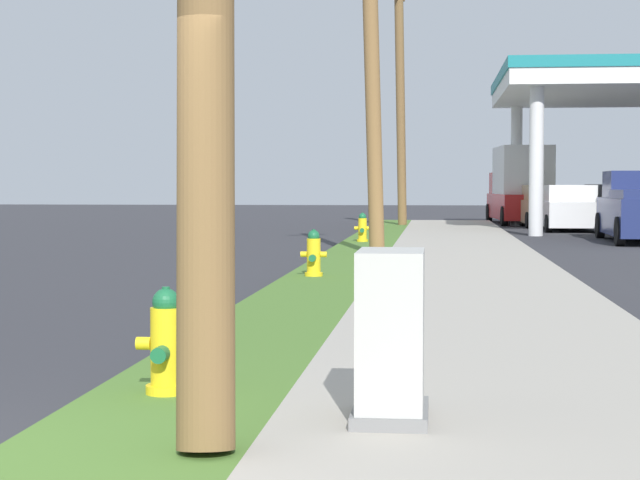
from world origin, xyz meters
TOP-DOWN VIEW (x-y plane):
  - grass_verge at (0.70, 0.00)m, footprint 1.40×80.00m
  - fire_hydrant_nearest at (0.56, 1.95)m, footprint 0.42×0.38m
  - fire_hydrant_second at (0.48, 11.77)m, footprint 0.42×0.38m
  - fire_hydrant_third at (0.54, 22.42)m, footprint 0.42×0.37m
  - utility_pole_midground at (1.07, 17.27)m, footprint 1.17×0.97m
  - utility_pole_background at (1.11, 34.08)m, footprint 0.55×1.56m
  - utility_cabinet at (2.15, 1.27)m, footprint 0.46×0.74m
  - car_white_by_near_pump at (6.95, 32.82)m, footprint 2.01×4.53m
  - car_tan_by_far_pump at (6.51, 36.32)m, footprint 2.22×4.62m
  - truck_red_at_far_bay at (5.81, 39.39)m, footprint 2.47×6.51m

SIDE VIEW (x-z plane):
  - grass_verge at x=0.70m, z-range 0.00..0.12m
  - fire_hydrant_nearest at x=0.56m, z-range 0.07..0.82m
  - fire_hydrant_second at x=0.48m, z-range 0.07..0.82m
  - fire_hydrant_third at x=0.54m, z-range 0.07..0.82m
  - utility_cabinet at x=2.15m, z-range 0.08..1.13m
  - car_white_by_near_pump at x=6.95m, z-range -0.07..1.51m
  - car_tan_by_far_pump at x=6.51m, z-range -0.07..1.51m
  - truck_red_at_far_bay at x=5.81m, z-range -0.07..3.04m
  - utility_pole_midground at x=1.07m, z-range 0.20..8.65m
  - utility_pole_background at x=1.11m, z-range 0.20..8.98m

